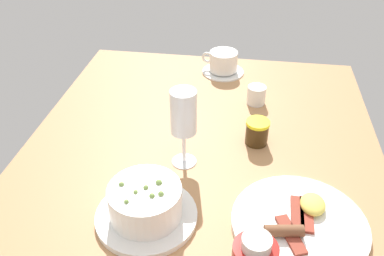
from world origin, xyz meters
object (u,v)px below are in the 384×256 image
object	(u,v)px
wine_glass	(184,114)
breakfast_plate	(300,223)
jam_jar	(257,132)
creamer_jug	(256,95)
coffee_cup	(223,63)
porridge_bowl	(146,204)

from	to	relation	value
wine_glass	breakfast_plate	xyz separation A→B (cm)	(15.85, 24.51, -11.62)
jam_jar	breakfast_plate	xyz separation A→B (cm)	(25.00, 8.60, -2.20)
wine_glass	creamer_jug	bearing A→B (deg)	150.66
coffee_cup	jam_jar	world-z (taller)	coffee_cup
coffee_cup	porridge_bowl	bearing A→B (deg)	-8.42
creamer_jug	wine_glass	bearing A→B (deg)	-29.34
porridge_bowl	coffee_cup	distance (cm)	62.88
coffee_cup	wine_glass	bearing A→B (deg)	-6.26
coffee_cup	creamer_jug	bearing A→B (deg)	32.43
creamer_jug	coffee_cup	bearing A→B (deg)	-147.57
creamer_jug	porridge_bowl	bearing A→B (deg)	-23.49
porridge_bowl	wine_glass	xyz separation A→B (cm)	(-18.13, 4.38, 8.72)
creamer_jug	jam_jar	bearing A→B (deg)	1.54
porridge_bowl	coffee_cup	world-z (taller)	porridge_bowl
coffee_cup	wine_glass	xyz separation A→B (cm)	(44.07, -4.83, 9.22)
porridge_bowl	breakfast_plate	size ratio (longest dim) A/B	0.77
wine_glass	porridge_bowl	bearing A→B (deg)	-13.57
coffee_cup	breakfast_plate	distance (cm)	63.12
porridge_bowl	coffee_cup	xyz separation A→B (cm)	(-62.20, 9.21, -0.50)
wine_glass	coffee_cup	bearing A→B (deg)	173.74
breakfast_plate	coffee_cup	bearing A→B (deg)	-161.82
creamer_jug	jam_jar	size ratio (longest dim) A/B	0.98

